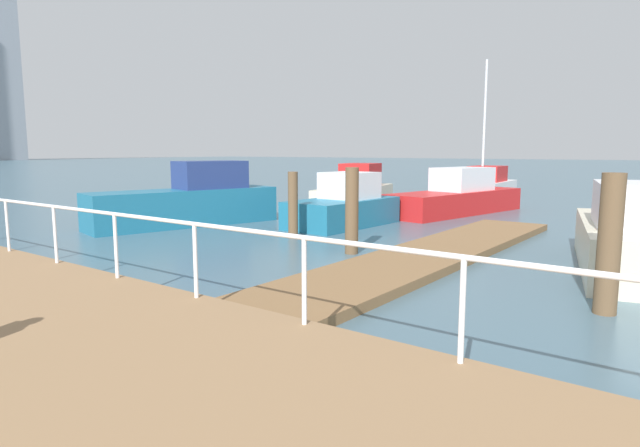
{
  "coord_description": "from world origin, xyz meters",
  "views": [
    {
      "loc": [
        -7.95,
        4.72,
        2.46
      ],
      "look_at": [
        1.3,
        11.65,
        0.87
      ],
      "focal_mm": 29.89,
      "sensor_mm": 36.0,
      "label": 1
    }
  ],
  "objects_px": {
    "moored_boat_4": "(344,206)",
    "moored_boat_0": "(633,238)",
    "moored_boat_5": "(457,197)",
    "moored_boat_3": "(356,191)",
    "moored_boat_2": "(190,201)",
    "moored_boat_1": "(483,188)"
  },
  "relations": [
    {
      "from": "moored_boat_3",
      "to": "moored_boat_5",
      "type": "bearing_deg",
      "value": -95.54
    },
    {
      "from": "moored_boat_2",
      "to": "moored_boat_5",
      "type": "height_order",
      "value": "moored_boat_2"
    },
    {
      "from": "moored_boat_0",
      "to": "moored_boat_3",
      "type": "height_order",
      "value": "moored_boat_3"
    },
    {
      "from": "moored_boat_0",
      "to": "moored_boat_3",
      "type": "distance_m",
      "value": 14.46
    },
    {
      "from": "moored_boat_1",
      "to": "moored_boat_3",
      "type": "distance_m",
      "value": 6.59
    },
    {
      "from": "moored_boat_2",
      "to": "moored_boat_4",
      "type": "bearing_deg",
      "value": -54.84
    },
    {
      "from": "moored_boat_0",
      "to": "moored_boat_5",
      "type": "height_order",
      "value": "moored_boat_0"
    },
    {
      "from": "moored_boat_4",
      "to": "moored_boat_0",
      "type": "bearing_deg",
      "value": -103.71
    },
    {
      "from": "moored_boat_4",
      "to": "moored_boat_5",
      "type": "relative_size",
      "value": 0.59
    },
    {
      "from": "moored_boat_1",
      "to": "moored_boat_3",
      "type": "xyz_separation_m",
      "value": [
        -5.24,
        3.99,
        0.01
      ]
    },
    {
      "from": "moored_boat_1",
      "to": "moored_boat_5",
      "type": "distance_m",
      "value": 5.83
    },
    {
      "from": "moored_boat_1",
      "to": "moored_boat_2",
      "type": "xyz_separation_m",
      "value": [
        -14.24,
        4.74,
        0.15
      ]
    },
    {
      "from": "moored_boat_2",
      "to": "moored_boat_5",
      "type": "bearing_deg",
      "value": -34.34
    },
    {
      "from": "moored_boat_0",
      "to": "moored_boat_4",
      "type": "xyz_separation_m",
      "value": [
        2.08,
        8.52,
        -0.05
      ]
    },
    {
      "from": "moored_boat_1",
      "to": "moored_boat_5",
      "type": "relative_size",
      "value": 0.96
    },
    {
      "from": "moored_boat_1",
      "to": "moored_boat_4",
      "type": "height_order",
      "value": "moored_boat_1"
    },
    {
      "from": "moored_boat_5",
      "to": "moored_boat_3",
      "type": "bearing_deg",
      "value": 84.46
    },
    {
      "from": "moored_boat_4",
      "to": "moored_boat_5",
      "type": "xyz_separation_m",
      "value": [
        5.55,
        -1.62,
        0.01
      ]
    },
    {
      "from": "moored_boat_5",
      "to": "moored_boat_2",
      "type": "bearing_deg",
      "value": 145.66
    },
    {
      "from": "moored_boat_3",
      "to": "moored_boat_2",
      "type": "bearing_deg",
      "value": 175.26
    },
    {
      "from": "moored_boat_2",
      "to": "moored_boat_4",
      "type": "height_order",
      "value": "moored_boat_2"
    },
    {
      "from": "moored_boat_1",
      "to": "moored_boat_5",
      "type": "bearing_deg",
      "value": -169.42
    }
  ]
}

